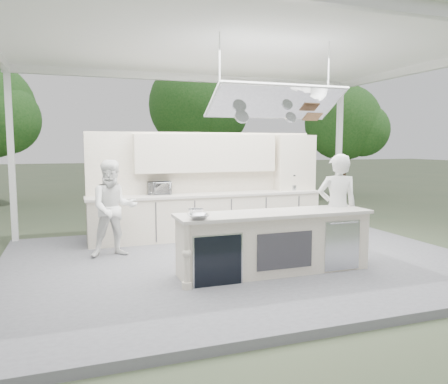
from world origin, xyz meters
name	(u,v)px	position (x,y,z in m)	size (l,w,h in m)	color
ground	(241,265)	(0.00, 0.00, 0.00)	(90.00, 90.00, 0.00)	#444B34
stage_deck	(241,262)	(0.00, 0.00, 0.06)	(8.00, 6.00, 0.12)	slate
tent	(242,48)	(0.00, -0.01, 3.71)	(8.20, 6.20, 3.86)	white
demo_island	(273,242)	(0.18, -0.91, 0.60)	(3.10, 0.79, 0.95)	#F2E7CD
back_counter	(209,215)	(0.00, 1.90, 0.60)	(5.08, 0.72, 0.95)	#F2E7CD
back_wall_unit	(225,169)	(0.44, 2.11, 1.57)	(5.05, 0.48, 2.25)	#F2E7CD
tree_cluster	(142,113)	(-0.16, 9.77, 3.29)	(19.55, 9.40, 5.85)	brown
head_chef	(337,208)	(1.47, -0.70, 1.04)	(0.67, 0.44, 1.83)	white
sous_chef	(114,208)	(-2.07, 0.93, 0.98)	(0.84, 0.65, 1.72)	white
toaster_oven	(159,188)	(-1.03, 2.08, 1.20)	(0.49, 0.33, 0.27)	#B9BCC1
bowl_large	(199,217)	(-1.10, -1.15, 1.11)	(0.30, 0.30, 0.07)	#B2B4B9
bowl_small	(196,211)	(-1.00, -0.65, 1.11)	(0.23, 0.23, 0.07)	silver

